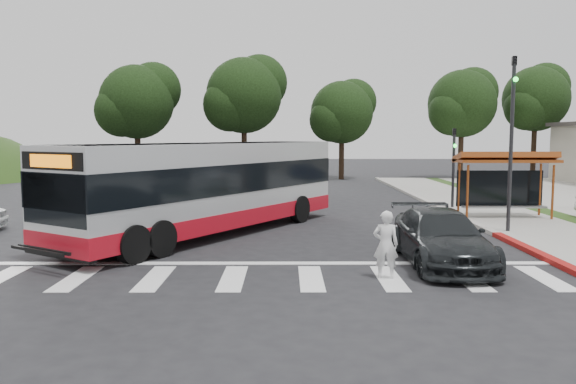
{
  "coord_description": "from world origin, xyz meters",
  "views": [
    {
      "loc": [
        1.37,
        -19.05,
        3.63
      ],
      "look_at": [
        1.43,
        1.23,
        1.6
      ],
      "focal_mm": 35.0,
      "sensor_mm": 36.0,
      "label": 1
    }
  ],
  "objects": [
    {
      "name": "traffic_signal_ne_short",
      "position": [
        9.6,
        8.49,
        2.48
      ],
      "size": [
        0.18,
        0.37,
        4.0
      ],
      "color": "black",
      "rests_on": "ground"
    },
    {
      "name": "curb_east_red",
      "position": [
        9.0,
        -2.0,
        0.08
      ],
      "size": [
        0.32,
        6.0,
        0.15
      ],
      "primitive_type": "cube",
      "color": "maroon",
      "rests_on": "ground"
    },
    {
      "name": "tree_north_b",
      "position": [
        6.07,
        28.06,
        5.66
      ],
      "size": [
        5.72,
        5.33,
        8.43
      ],
      "color": "black",
      "rests_on": "ground"
    },
    {
      "name": "tree_ne_a",
      "position": [
        16.08,
        28.06,
        6.39
      ],
      "size": [
        6.16,
        5.74,
        9.3
      ],
      "color": "black",
      "rests_on": "parking_lot"
    },
    {
      "name": "tree_ne_b",
      "position": [
        23.08,
        30.06,
        6.92
      ],
      "size": [
        6.16,
        5.74,
        10.02
      ],
      "color": "black",
      "rests_on": "ground"
    },
    {
      "name": "curb_east",
      "position": [
        9.0,
        8.0,
        0.07
      ],
      "size": [
        0.3,
        40.0,
        0.15
      ],
      "primitive_type": "cube",
      "color": "#9E9991",
      "rests_on": "ground"
    },
    {
      "name": "bus_shelter",
      "position": [
        10.8,
        5.1,
        2.35
      ],
      "size": [
        4.2,
        1.6,
        2.86
      ],
      "color": "brown",
      "rests_on": "sidewalk_east"
    },
    {
      "name": "sidewalk_east",
      "position": [
        11.0,
        8.0,
        0.06
      ],
      "size": [
        4.0,
        40.0,
        0.12
      ],
      "primitive_type": "cube",
      "color": "gray",
      "rests_on": "ground"
    },
    {
      "name": "ground",
      "position": [
        0.0,
        0.0,
        0.0
      ],
      "size": [
        140.0,
        140.0,
        0.0
      ],
      "primitive_type": "plane",
      "color": "black",
      "rests_on": "ground"
    },
    {
      "name": "traffic_signal_ne_tall",
      "position": [
        9.6,
        1.49,
        3.88
      ],
      "size": [
        0.18,
        0.37,
        6.5
      ],
      "color": "black",
      "rests_on": "ground"
    },
    {
      "name": "tree_north_a",
      "position": [
        -1.92,
        26.07,
        6.92
      ],
      "size": [
        6.6,
        6.15,
        10.17
      ],
      "color": "black",
      "rests_on": "ground"
    },
    {
      "name": "transit_bus",
      "position": [
        -1.44,
        1.55,
        1.69
      ],
      "size": [
        9.41,
        12.52,
        3.37
      ],
      "primitive_type": null,
      "rotation": [
        0.0,
        0.0,
        -0.57
      ],
      "color": "#B0B2B5",
      "rests_on": "ground"
    },
    {
      "name": "pedestrian",
      "position": [
        3.9,
        -5.0,
        0.88
      ],
      "size": [
        0.68,
        0.49,
        1.75
      ],
      "primitive_type": "imported",
      "rotation": [
        0.0,
        0.0,
        3.03
      ],
      "color": "white",
      "rests_on": "ground"
    },
    {
      "name": "tree_north_c",
      "position": [
        -9.92,
        24.06,
        6.29
      ],
      "size": [
        6.16,
        5.74,
        9.3
      ],
      "color": "black",
      "rests_on": "ground"
    },
    {
      "name": "crosswalk_ladder",
      "position": [
        0.0,
        -5.0,
        0.01
      ],
      "size": [
        18.0,
        2.6,
        0.01
      ],
      "primitive_type": "cube",
      "color": "silver",
      "rests_on": "ground"
    },
    {
      "name": "dark_sedan",
      "position": [
        5.75,
        -3.38,
        0.76
      ],
      "size": [
        2.2,
        5.27,
        1.52
      ],
      "primitive_type": "imported",
      "rotation": [
        0.0,
        0.0,
        0.01
      ],
      "color": "black",
      "rests_on": "ground"
    }
  ]
}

